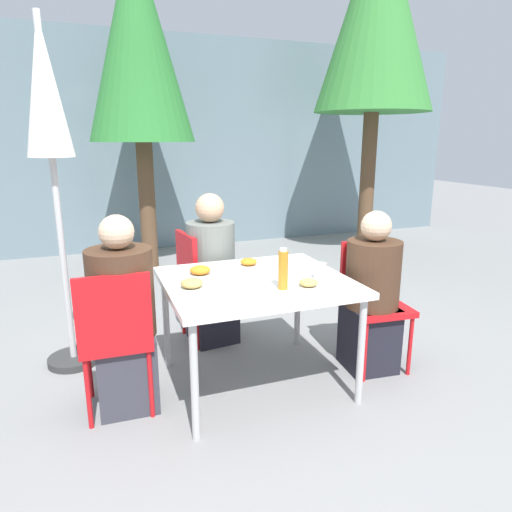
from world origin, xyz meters
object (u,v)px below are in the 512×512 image
(chair_right, at_px, (372,293))
(chair_far, at_px, (200,278))
(person_far, at_px, (211,274))
(salad_bowl, at_px, (235,283))
(tree_behind_left, at_px, (138,41))
(chair_left, at_px, (115,332))
(person_left, at_px, (123,321))
(closed_umbrella, at_px, (47,116))
(person_right, at_px, (371,298))
(drinking_cup, at_px, (320,271))
(bottle, at_px, (283,270))
(tree_behind_right, at_px, (377,12))

(chair_right, xyz_separation_m, chair_far, (-1.06, 0.79, 0.00))
(chair_right, relative_size, person_far, 0.75)
(salad_bowl, relative_size, tree_behind_left, 0.05)
(chair_left, bearing_deg, chair_right, 3.43)
(person_left, bearing_deg, closed_umbrella, 116.67)
(person_right, xyz_separation_m, person_far, (-0.91, 0.83, 0.03))
(chair_left, bearing_deg, drinking_cup, -1.90)
(bottle, xyz_separation_m, drinking_cup, (0.30, 0.11, -0.07))
(person_left, relative_size, closed_umbrella, 0.50)
(person_left, xyz_separation_m, person_right, (1.64, -0.10, -0.03))
(closed_umbrella, distance_m, tree_behind_right, 4.59)
(closed_umbrella, distance_m, bottle, 1.79)
(chair_right, height_order, person_far, person_far)
(chair_far, relative_size, salad_bowl, 4.87)
(closed_umbrella, bearing_deg, chair_far, 4.10)
(drinking_cup, bearing_deg, tree_behind_right, 52.20)
(closed_umbrella, xyz_separation_m, drinking_cup, (1.53, -0.86, -0.95))
(bottle, bearing_deg, chair_right, 16.69)
(person_left, bearing_deg, person_far, 46.81)
(person_right, bearing_deg, bottle, 17.69)
(person_right, bearing_deg, tree_behind_right, -117.46)
(chair_left, xyz_separation_m, tree_behind_left, (0.61, 3.23, 2.14))
(closed_umbrella, distance_m, tree_behind_left, 2.77)
(salad_bowl, bearing_deg, person_far, 84.51)
(person_right, distance_m, bottle, 0.82)
(chair_right, distance_m, person_far, 1.23)
(chair_right, distance_m, person_right, 0.09)
(person_left, xyz_separation_m, chair_right, (1.70, -0.02, -0.02))
(bottle, bearing_deg, drinking_cup, 19.29)
(chair_far, bearing_deg, drinking_cup, 24.18)
(chair_right, xyz_separation_m, salad_bowl, (-1.05, -0.12, 0.23))
(chair_far, distance_m, person_far, 0.10)
(chair_right, bearing_deg, person_left, 4.45)
(salad_bowl, xyz_separation_m, tree_behind_left, (-0.09, 3.29, 1.91))
(closed_umbrella, distance_m, drinking_cup, 1.99)
(chair_left, relative_size, drinking_cup, 8.76)
(chair_right, height_order, drinking_cup, chair_right)
(salad_bowl, bearing_deg, person_left, 167.72)
(person_left, distance_m, chair_far, 1.00)
(person_far, distance_m, tree_behind_left, 3.22)
(person_left, xyz_separation_m, drinking_cup, (1.20, -0.16, 0.23))
(drinking_cup, xyz_separation_m, tree_behind_left, (-0.65, 3.31, 1.89))
(person_left, xyz_separation_m, bottle, (0.90, -0.26, 0.30))
(chair_far, relative_size, bottle, 3.58)
(tree_behind_left, bearing_deg, drinking_cup, -78.94)
(chair_right, bearing_deg, salad_bowl, 11.55)
(chair_far, relative_size, closed_umbrella, 0.38)
(chair_left, relative_size, closed_umbrella, 0.38)
(person_far, xyz_separation_m, drinking_cup, (0.48, -0.89, 0.22))
(closed_umbrella, relative_size, tree_behind_right, 0.53)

